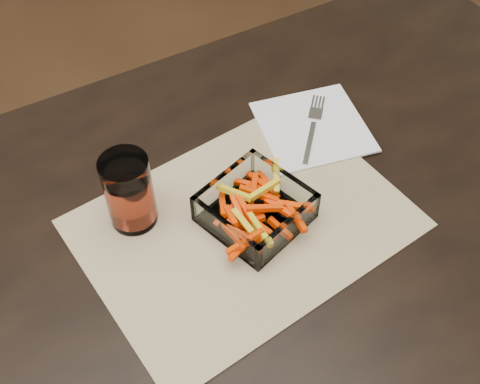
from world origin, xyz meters
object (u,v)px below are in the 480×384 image
Objects in this scene: dining_table at (191,315)px; fork at (313,126)px; tumbler at (129,194)px; glass_bowl at (255,209)px.

dining_table is 0.36m from fork.
dining_table is at bearing -82.78° from tumbler.
fork is (0.18, 0.11, -0.02)m from glass_bowl.
tumbler reaches higher than fork.
glass_bowl is 0.18m from tumbler.
tumbler reaches higher than glass_bowl.
glass_bowl reaches higher than fork.
tumbler reaches higher than dining_table.
glass_bowl is 1.37× the size of tumbler.
glass_bowl is at bearing -29.85° from tumbler.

